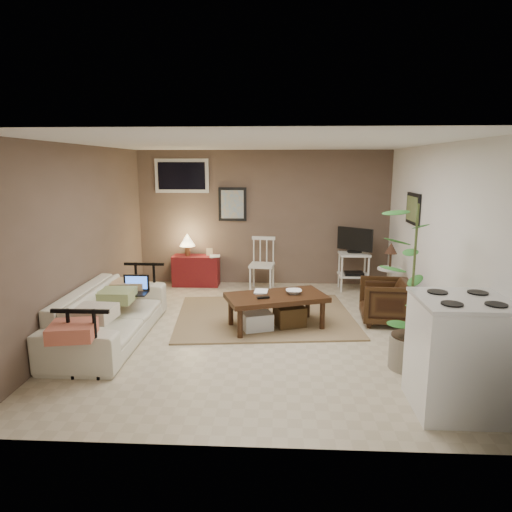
# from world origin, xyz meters

# --- Properties ---
(floor) EXTENTS (5.00, 5.00, 0.00)m
(floor) POSITION_xyz_m (0.00, 0.00, 0.00)
(floor) COLOR #C1B293
(floor) RESTS_ON ground
(art_back) EXTENTS (0.50, 0.03, 0.60)m
(art_back) POSITION_xyz_m (-0.55, 2.48, 1.45)
(art_back) COLOR black
(art_right) EXTENTS (0.03, 0.60, 0.45)m
(art_right) POSITION_xyz_m (2.23, 1.05, 1.52)
(art_right) COLOR black
(window) EXTENTS (0.96, 0.03, 0.60)m
(window) POSITION_xyz_m (-1.45, 2.48, 1.95)
(window) COLOR silver
(rug) EXTENTS (2.67, 2.23, 0.02)m
(rug) POSITION_xyz_m (0.10, 0.57, 0.01)
(rug) COLOR #897450
(rug) RESTS_ON floor
(coffee_table) EXTENTS (1.44, 1.06, 0.49)m
(coffee_table) POSITION_xyz_m (0.25, 0.12, 0.27)
(coffee_table) COLOR #33170E
(coffee_table) RESTS_ON floor
(sofa) EXTENTS (0.65, 2.22, 0.87)m
(sofa) POSITION_xyz_m (-1.80, -0.36, 0.43)
(sofa) COLOR beige
(sofa) RESTS_ON floor
(sofa_pillows) EXTENTS (0.43, 2.11, 0.15)m
(sofa_pillows) POSITION_xyz_m (-1.75, -0.62, 0.53)
(sofa_pillows) COLOR beige
(sofa_pillows) RESTS_ON sofa
(sofa_end_rails) EXTENTS (0.60, 2.22, 0.75)m
(sofa_end_rails) POSITION_xyz_m (-1.67, -0.36, 0.37)
(sofa_end_rails) COLOR black
(sofa_end_rails) RESTS_ON floor
(laptop) EXTENTS (0.34, 0.25, 0.23)m
(laptop) POSITION_xyz_m (-1.59, 0.02, 0.56)
(laptop) COLOR black
(laptop) RESTS_ON sofa
(red_console) EXTENTS (0.82, 0.36, 0.95)m
(red_console) POSITION_xyz_m (-1.21, 2.26, 0.33)
(red_console) COLOR maroon
(red_console) RESTS_ON floor
(spindle_chair) EXTENTS (0.45, 0.45, 0.91)m
(spindle_chair) POSITION_xyz_m (-0.00, 2.09, 0.43)
(spindle_chair) COLOR silver
(spindle_chair) RESTS_ON floor
(tv_stand) EXTENTS (0.54, 0.44, 1.09)m
(tv_stand) POSITION_xyz_m (1.58, 2.11, 0.58)
(tv_stand) COLOR silver
(tv_stand) RESTS_ON floor
(side_table) EXTENTS (0.37, 0.37, 0.99)m
(side_table) POSITION_xyz_m (1.99, 1.22, 0.61)
(side_table) COLOR silver
(side_table) RESTS_ON floor
(armchair) EXTENTS (0.65, 0.69, 0.67)m
(armchair) POSITION_xyz_m (1.76, 0.43, 0.33)
(armchair) COLOR black
(armchair) RESTS_ON floor
(potted_plant) EXTENTS (0.45, 0.45, 1.79)m
(potted_plant) POSITION_xyz_m (1.68, -1.01, 0.95)
(potted_plant) COLOR gray
(potted_plant) RESTS_ON floor
(stove) EXTENTS (0.79, 0.74, 1.04)m
(stove) POSITION_xyz_m (1.88, -1.84, 0.52)
(stove) COLOR white
(stove) RESTS_ON floor
(bowl) EXTENTS (0.22, 0.06, 0.21)m
(bowl) POSITION_xyz_m (0.49, 0.21, 0.57)
(bowl) COLOR #33170E
(bowl) RESTS_ON coffee_table
(book_table) EXTENTS (0.18, 0.03, 0.24)m
(book_table) POSITION_xyz_m (-0.04, 0.25, 0.58)
(book_table) COLOR #33170E
(book_table) RESTS_ON coffee_table
(book_console) EXTENTS (0.18, 0.04, 0.24)m
(book_console) POSITION_xyz_m (-0.93, 2.16, 0.67)
(book_console) COLOR #33170E
(book_console) RESTS_ON red_console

